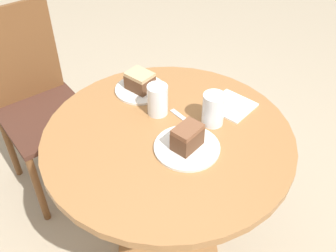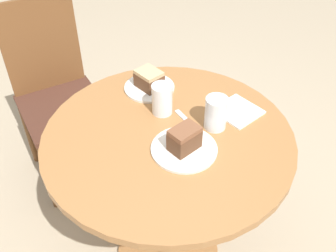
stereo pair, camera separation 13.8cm
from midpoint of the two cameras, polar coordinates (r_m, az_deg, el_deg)
name	(u,v)px [view 1 (the left image)]	position (r m, az deg, el deg)	size (l,w,h in m)	color
ground_plane	(168,252)	(2.00, -2.07, -17.91)	(8.00, 8.00, 0.00)	tan
table	(168,171)	(1.54, -2.57, -6.71)	(0.90, 0.90, 0.77)	#9E6B3D
chair	(39,103)	(2.10, -20.05, 3.05)	(0.44, 0.47, 0.97)	brown
plate_near	(187,148)	(1.34, -0.21, -3.28)	(0.23, 0.23, 0.01)	silver
plate_far	(140,89)	(1.62, -6.48, 5.22)	(0.21, 0.21, 0.01)	silver
cake_slice_near	(187,137)	(1.31, -0.22, -1.80)	(0.11, 0.08, 0.09)	brown
cake_slice_far	(140,81)	(1.59, -6.59, 6.43)	(0.10, 0.11, 0.07)	brown
glass_lemonade	(213,110)	(1.42, 3.83, 2.17)	(0.08, 0.08, 0.12)	beige
glass_water	(158,101)	(1.47, -4.21, 3.47)	(0.08, 0.08, 0.12)	silver
napkin_stack	(231,106)	(1.53, 6.67, 2.85)	(0.17, 0.17, 0.01)	white
fork	(187,122)	(1.45, 0.10, 0.54)	(0.03, 0.19, 0.00)	silver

